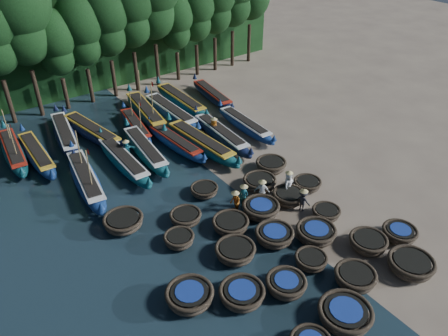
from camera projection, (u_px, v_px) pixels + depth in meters
ground at (248, 200)px, 27.89m from camera, size 120.00×120.00×0.00m
foliage_wall at (92, 34)px, 40.93m from camera, size 40.00×3.00×10.00m
coracle_2 at (345, 314)px, 20.00m from camera, size 2.71×2.71×0.83m
coracle_3 at (355, 277)px, 21.87m from camera, size 2.55×2.55×0.82m
coracle_4 at (411, 264)px, 22.60m from camera, size 2.87×2.87×0.82m
coracle_5 at (242, 294)px, 21.05m from camera, size 2.58×2.58×0.75m
coracle_6 at (286, 284)px, 21.51m from camera, size 2.16×2.16×0.80m
coracle_7 at (311, 260)px, 22.96m from camera, size 1.79×1.79×0.68m
coracle_8 at (368, 242)px, 24.04m from camera, size 2.14×2.14×0.76m
coracle_9 at (400, 233)px, 24.70m from camera, size 2.44×2.44×0.71m
coracle_10 at (190, 296)px, 20.88m from camera, size 2.38×2.38×0.83m
coracle_11 at (235, 251)px, 23.44m from camera, size 2.24×2.24×0.78m
coracle_12 at (274, 235)px, 24.50m from camera, size 2.71×2.71×0.77m
coracle_13 at (316, 233)px, 24.63m from camera, size 2.76×2.76×0.82m
coracle_14 at (326, 213)px, 26.25m from camera, size 2.08×2.08×0.67m
coracle_15 at (179, 239)px, 24.29m from camera, size 1.93×1.93×0.70m
coracle_16 at (231, 224)px, 25.34m from camera, size 2.65×2.65×0.73m
coracle_17 at (261, 209)px, 26.40m from camera, size 2.71×2.71×0.84m
coracle_18 at (289, 196)px, 27.49m from camera, size 2.42×2.42×0.78m
coracle_19 at (307, 184)px, 28.75m from camera, size 1.86×1.86×0.65m
coracle_20 at (123, 222)px, 25.46m from camera, size 2.84×2.84×0.79m
coracle_21 at (186, 217)px, 25.86m from camera, size 2.22×2.22×0.71m
coracle_22 at (204, 190)px, 28.19m from camera, size 2.19×2.19×0.64m
coracle_23 at (260, 183)px, 28.73m from camera, size 2.29×2.29×0.80m
coracle_24 at (271, 165)px, 30.46m from camera, size 2.16×2.16×0.82m
long_boat_2 at (86, 179)px, 28.85m from camera, size 2.66×8.49×3.64m
long_boat_3 at (124, 161)px, 30.79m from camera, size 1.57×8.39×1.48m
long_boat_4 at (145, 150)px, 32.02m from camera, size 2.35×8.31×1.47m
long_boat_5 at (175, 142)px, 33.03m from camera, size 1.83×7.55×1.33m
long_boat_6 at (201, 143)px, 32.79m from camera, size 2.18×9.00×1.59m
long_boat_7 at (221, 134)px, 33.98m from camera, size 1.99×8.37×1.48m
long_boat_8 at (245, 124)px, 35.40m from camera, size 1.71×7.79×1.37m
long_boat_9 at (13, 151)px, 31.88m from camera, size 2.06×8.02×3.42m
long_boat_10 at (37, 154)px, 31.56m from camera, size 1.54×8.04×1.42m
long_boat_11 at (65, 134)px, 33.95m from camera, size 2.85×8.36×1.49m
long_boat_12 at (92, 131)px, 34.32m from camera, size 2.96×8.61×1.54m
long_boat_13 at (136, 126)px, 35.26m from camera, size 2.41×7.16×3.08m
long_boat_14 at (146, 112)px, 37.13m from camera, size 2.82×9.05×3.88m
long_boat_15 at (171, 112)px, 37.13m from camera, size 1.59×8.97×1.58m
long_boat_16 at (181, 101)px, 39.07m from camera, size 1.69×8.86×1.56m
long_boat_17 at (212, 95)px, 40.30m from camera, size 2.31×7.73×1.37m
fisherman_0 at (288, 183)px, 27.82m from camera, size 1.04×0.88×2.00m
fisherman_1 at (244, 195)px, 26.80m from camera, size 0.59×0.71×1.85m
fisherman_2 at (235, 202)px, 26.44m from camera, size 0.80×0.90×1.73m
fisherman_3 at (303, 200)px, 26.63m from camera, size 0.82×1.09×1.70m
fisherman_4 at (262, 191)px, 27.24m from camera, size 0.97×0.95×1.83m
fisherman_5 at (127, 149)px, 31.59m from camera, size 1.43×0.53×1.72m
fisherman_6 at (214, 127)px, 34.30m from camera, size 0.55×0.82×1.82m
tree_4 at (17, 13)px, 33.20m from camera, size 5.34×5.34×12.58m
tree_5 at (55, 42)px, 35.82m from camera, size 3.68×3.68×8.68m
tree_6 at (80, 29)px, 36.58m from camera, size 4.09×4.09×9.65m
tree_7 at (105, 17)px, 37.34m from camera, size 4.51×4.51×10.63m
tree_8 at (128, 5)px, 38.11m from camera, size 4.92×4.92×11.60m
tree_10 at (175, 20)px, 41.49m from camera, size 3.68×3.68×8.68m
tree_11 at (195, 9)px, 42.25m from camera, size 4.09×4.09×9.65m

